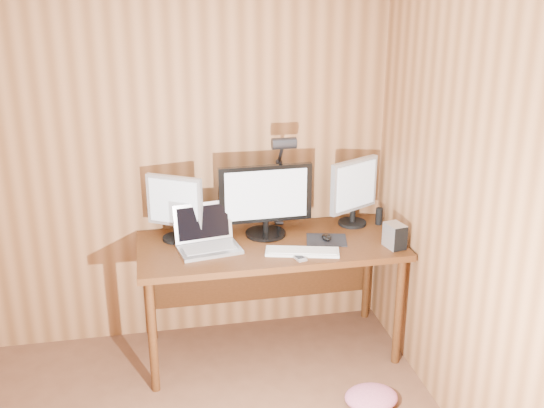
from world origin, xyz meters
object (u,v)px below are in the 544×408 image
object	(u,v)px
hard_drive	(395,236)
desk_lamp	(282,168)
desk	(268,256)
monitor_left	(175,206)
speaker	(379,216)
laptop	(207,238)
mouse	(327,237)
keyboard	(302,252)
phone	(299,257)
monitor_right	(354,190)
monitor_center	(266,199)

from	to	relation	value
hard_drive	desk_lamp	size ratio (longest dim) A/B	0.23
desk	monitor_left	distance (m)	0.66
speaker	laptop	bearing A→B (deg)	-172.18
desk	speaker	distance (m)	0.78
monitor_left	laptop	world-z (taller)	monitor_left
mouse	desk	bearing A→B (deg)	171.02
monitor_left	keyboard	xyz separation A→B (m)	(0.71, -0.35, -0.21)
laptop	phone	bearing A→B (deg)	-37.36
monitor_right	hard_drive	xyz separation A→B (m)	(0.13, -0.41, -0.16)
monitor_center	hard_drive	size ratio (longest dim) A/B	3.85
phone	speaker	world-z (taller)	speaker
hard_drive	keyboard	bearing A→B (deg)	165.88
desk	speaker	bearing A→B (deg)	7.19
desk	monitor_right	size ratio (longest dim) A/B	3.65
monitor_center	monitor_right	distance (m)	0.60
desk	laptop	bearing A→B (deg)	-170.95
speaker	desk_lamp	world-z (taller)	desk_lamp
mouse	phone	distance (m)	0.32
laptop	keyboard	world-z (taller)	laptop
monitor_center	speaker	size ratio (longest dim) A/B	5.22
laptop	keyboard	xyz separation A→B (m)	(0.54, -0.20, -0.05)
monitor_center	desk_lamp	distance (m)	0.23
monitor_center	hard_drive	bearing A→B (deg)	-26.79
speaker	monitor_center	bearing A→B (deg)	-177.27
monitor_left	monitor_right	xyz separation A→B (m)	(1.15, 0.03, 0.02)
monitor_right	monitor_left	bearing A→B (deg)	153.25
desk	monitor_left	world-z (taller)	monitor_left
monitor_right	hard_drive	world-z (taller)	monitor_right
keyboard	hard_drive	distance (m)	0.57
monitor_center	desk	bearing A→B (deg)	-87.27
monitor_center	speaker	distance (m)	0.78
desk_lamp	keyboard	bearing A→B (deg)	-83.95
desk	monitor_left	size ratio (longest dim) A/B	3.91
monitor_center	desk_lamp	bearing A→B (deg)	36.86
monitor_left	phone	distance (m)	0.82
desk_lamp	mouse	bearing A→B (deg)	-46.65
phone	mouse	bearing A→B (deg)	29.99
mouse	hard_drive	bearing A→B (deg)	-19.82
mouse	speaker	bearing A→B (deg)	31.84
mouse	monitor_right	bearing A→B (deg)	49.73
keyboard	speaker	size ratio (longest dim) A/B	4.03
monitor_right	mouse	xyz separation A→B (m)	(-0.24, -0.22, -0.21)
monitor_left	hard_drive	distance (m)	1.34
keyboard	phone	size ratio (longest dim) A/B	3.84
monitor_left	mouse	size ratio (longest dim) A/B	4.05
monitor_center	keyboard	bearing A→B (deg)	-64.96
monitor_right	laptop	bearing A→B (deg)	162.46
monitor_center	mouse	xyz separation A→B (m)	(0.35, -0.16, -0.21)
keyboard	hard_drive	world-z (taller)	hard_drive
desk_lamp	monitor_center	bearing A→B (deg)	-140.87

